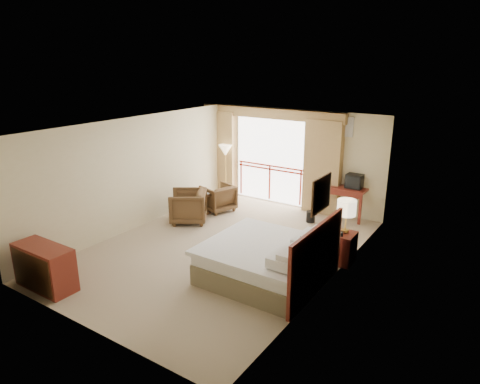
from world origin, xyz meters
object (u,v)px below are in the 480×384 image
Objects in this scene: dresser at (44,267)px; armchair_far at (218,210)px; wastebasket at (311,217)px; floor_lamp at (225,152)px; side_table at (204,199)px; desk at (343,192)px; table_lamp at (347,208)px; bed at (268,260)px; armchair_near at (189,221)px; nightstand at (343,248)px; tv at (354,181)px.

armchair_far is at bearing 87.36° from dresser.
wastebasket is 3.33m from floor_lamp.
side_table is at bearing -5.61° from armchair_far.
desk is 0.81× the size of floor_lamp.
table_lamp is at bearing -26.27° from floor_lamp.
floor_lamp reaches higher than dresser.
bed is 4.06m from dresser.
nightstand is at bearing 55.65° from armchair_near.
table_lamp is at bearing -48.36° from wastebasket.
floor_lamp is at bearing 104.05° from side_table.
tv is at bearing -13.54° from desk.
tv is 7.32m from dresser.
nightstand is 0.52× the size of dresser.
dresser is (0.41, -6.22, -0.95)m from floor_lamp.
tv reaches higher than armchair_near.
dresser is (-4.12, -3.98, -0.75)m from table_lamp.
armchair_near is (-3.10, -2.55, -0.65)m from desk.
armchair_far is at bearing 162.41° from nightstand.
desk reaches higher than nightstand.
side_table is at bearing -173.99° from tv.
floor_lamp is at bearing 153.73° from table_lamp.
nightstand is 5.69m from dresser.
dresser reaches higher than side_table.
desk reaches higher than armchair_near.
wastebasket is at bearing 88.97° from armchair_near.
side_table is (-0.18, -0.39, 0.39)m from armchair_far.
armchair_far is 0.50× the size of floor_lamp.
bed reaches higher than desk.
side_table reaches higher than wastebasket.
bed is 5.30× the size of tv.
floor_lamp reaches higher than nightstand.
armchair_near is at bearing -179.66° from table_lamp.
bed is 4.00m from desk.
bed is 1.66× the size of desk.
table_lamp is at bearing 43.11° from dresser.
floor_lamp is (-0.44, 2.26, 1.35)m from armchair_near.
side_table is at bearing -75.95° from floor_lamp.
desk is 1.42× the size of armchair_near.
armchair_far is (-3.97, 1.14, -0.32)m from nightstand.
side_table is (-3.22, 2.17, 0.01)m from bed.
bed is 2.70× the size of armchair_far.
bed reaches higher than nightstand.
floor_lamp reaches higher than armchair_far.
nightstand is 4.11m from armchair_near.
tv is 0.26× the size of floor_lamp.
table_lamp reaches higher than armchair_far.
wastebasket is 6.24m from dresser.
floor_lamp is at bearing 169.43° from wastebasket.
wastebasket is 2.55m from armchair_far.
tv is 1.40× the size of wastebasket.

